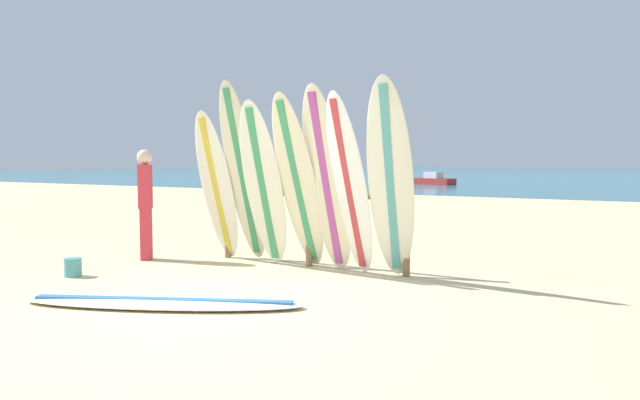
{
  "coord_description": "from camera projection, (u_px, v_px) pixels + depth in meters",
  "views": [
    {
      "loc": [
        3.65,
        -4.06,
        1.45
      ],
      "look_at": [
        -0.22,
        2.85,
        0.88
      ],
      "focal_mm": 32.12,
      "sensor_mm": 36.0,
      "label": 1
    }
  ],
  "objects": [
    {
      "name": "surfboard_leaning_far_left",
      "position": [
        217.0,
        187.0,
        8.06
      ],
      "size": [
        0.57,
        0.82,
        2.11
      ],
      "color": "white",
      "rests_on": "ground"
    },
    {
      "name": "ocean_water",
      "position": [
        597.0,
        174.0,
        55.89
      ],
      "size": [
        120.0,
        80.0,
        0.01
      ],
      "primitive_type": "cube",
      "color": "teal",
      "rests_on": "ground"
    },
    {
      "name": "surfboard_leaning_center_left",
      "position": [
        263.0,
        186.0,
        7.51
      ],
      "size": [
        0.65,
        0.93,
        2.2
      ],
      "color": "silver",
      "rests_on": "ground"
    },
    {
      "name": "surfboard_leaning_right",
      "position": [
        350.0,
        186.0,
        6.93
      ],
      "size": [
        0.59,
        0.84,
        2.25
      ],
      "color": "white",
      "rests_on": "ground"
    },
    {
      "name": "small_boat_offshore",
      "position": [
        433.0,
        180.0,
        32.97
      ],
      "size": [
        2.67,
        1.66,
        0.71
      ],
      "color": "#B22D28",
      "rests_on": "ocean_water"
    },
    {
      "name": "surfboard_leaning_far_right",
      "position": [
        391.0,
        181.0,
        6.68
      ],
      "size": [
        0.68,
        0.97,
        2.38
      ],
      "color": "silver",
      "rests_on": "ground"
    },
    {
      "name": "surfboard_leaning_left",
      "position": [
        243.0,
        174.0,
        7.86
      ],
      "size": [
        0.61,
        1.03,
        2.48
      ],
      "color": "beige",
      "rests_on": "ground"
    },
    {
      "name": "beachgoer_standing",
      "position": [
        145.0,
        199.0,
        8.19
      ],
      "size": [
        0.28,
        0.3,
        1.58
      ],
      "color": "#D8333F",
      "rests_on": "ground"
    },
    {
      "name": "surfboard_leaning_center_right",
      "position": [
        327.0,
        181.0,
        7.13
      ],
      "size": [
        0.63,
        0.8,
        2.36
      ],
      "color": "beige",
      "rests_on": "ground"
    },
    {
      "name": "surfboard_lying_on_sand",
      "position": [
        163.0,
        302.0,
        5.65
      ],
      "size": [
        2.82,
        1.67,
        0.08
      ],
      "color": "white",
      "rests_on": "ground"
    },
    {
      "name": "surfboard_rack",
      "position": [
        309.0,
        212.0,
        7.69
      ],
      "size": [
        2.88,
        0.09,
        1.13
      ],
      "color": "olive",
      "rests_on": "ground"
    },
    {
      "name": "ground_plane",
      "position": [
        193.0,
        312.0,
        5.41
      ],
      "size": [
        120.0,
        120.0,
        0.0
      ],
      "primitive_type": "plane",
      "color": "beige"
    },
    {
      "name": "sand_bucket",
      "position": [
        73.0,
        267.0,
        7.06
      ],
      "size": [
        0.21,
        0.21,
        0.23
      ],
      "primitive_type": "cylinder",
      "color": "teal",
      "rests_on": "ground"
    },
    {
      "name": "surfboard_leaning_center",
      "position": [
        298.0,
        184.0,
        7.32
      ],
      "size": [
        0.54,
        1.01,
        2.27
      ],
      "color": "beige",
      "rests_on": "ground"
    }
  ]
}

